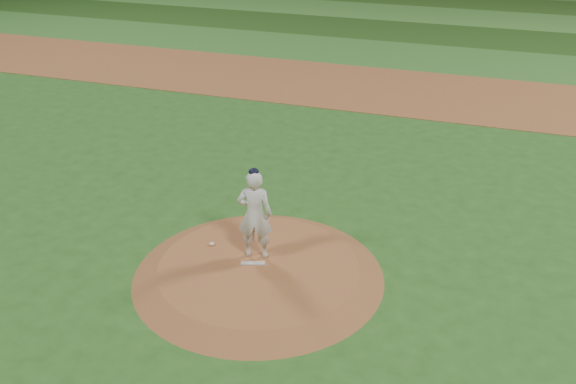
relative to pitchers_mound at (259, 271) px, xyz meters
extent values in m
plane|color=#24541B|center=(0.00, 0.00, -0.12)|extent=(120.00, 120.00, 0.00)
cube|color=brown|center=(0.00, 14.00, -0.12)|extent=(70.00, 6.00, 0.02)
cube|color=#306825|center=(0.00, 19.50, -0.12)|extent=(70.00, 5.00, 0.02)
cube|color=#1F4315|center=(0.00, 24.50, -0.12)|extent=(70.00, 5.00, 0.02)
cube|color=#3A782B|center=(0.00, 29.50, -0.12)|extent=(70.00, 5.00, 0.02)
cube|color=#264E19|center=(0.00, 34.50, -0.12)|extent=(70.00, 5.00, 0.02)
cone|color=brown|center=(0.00, 0.00, 0.00)|extent=(5.50, 5.50, 0.25)
cube|color=beige|center=(-0.15, 0.04, 0.14)|extent=(0.54, 0.28, 0.03)
ellipsoid|color=beige|center=(-1.33, 0.46, 0.16)|extent=(0.12, 0.12, 0.07)
imported|color=silver|center=(-0.20, 0.36, 1.17)|extent=(0.86, 0.66, 2.10)
ellipsoid|color=black|center=(-0.20, 0.36, 2.20)|extent=(0.22, 0.22, 0.15)
camera|label=1|loc=(4.41, -10.92, 7.89)|focal=40.00mm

